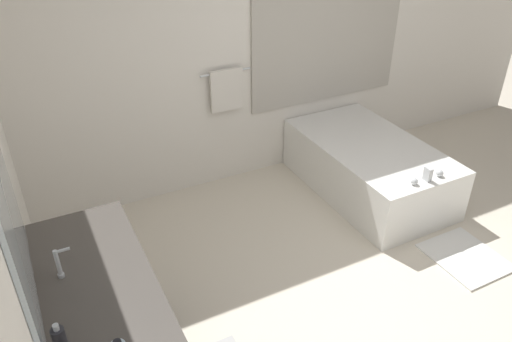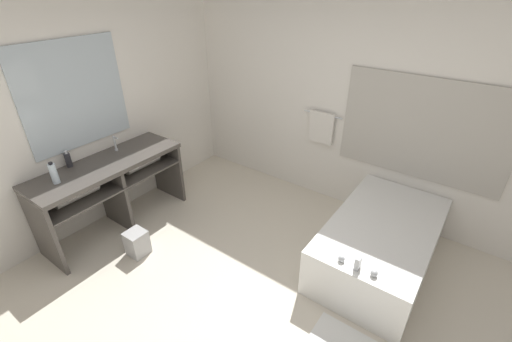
% 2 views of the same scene
% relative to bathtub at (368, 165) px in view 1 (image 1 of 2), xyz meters
% --- Properties ---
extents(ground_plane, '(16.00, 16.00, 0.00)m').
position_rel_bathtub_xyz_m(ground_plane, '(-0.83, -1.36, -0.28)').
color(ground_plane, beige).
rests_on(ground_plane, ground).
extents(wall_back_with_blinds, '(7.40, 0.13, 2.70)m').
position_rel_bathtub_xyz_m(wall_back_with_blinds, '(-0.80, 0.87, 1.06)').
color(wall_back_with_blinds, white).
rests_on(wall_back_with_blinds, ground_plane).
extents(wall_left_with_mirror, '(0.08, 7.40, 2.70)m').
position_rel_bathtub_xyz_m(wall_left_with_mirror, '(-3.06, -1.36, 1.07)').
color(wall_left_with_mirror, white).
rests_on(wall_left_with_mirror, ground_plane).
extents(vanity_counter, '(0.59, 1.64, 0.85)m').
position_rel_bathtub_xyz_m(vanity_counter, '(-2.72, -1.15, 0.35)').
color(vanity_counter, '#4C4742').
rests_on(vanity_counter, ground_plane).
extents(sink_faucet, '(0.09, 0.04, 0.18)m').
position_rel_bathtub_xyz_m(sink_faucet, '(-2.88, -0.93, 0.65)').
color(sink_faucet, silver).
rests_on(sink_faucet, vanity_counter).
extents(bathtub, '(0.94, 1.66, 0.64)m').
position_rel_bathtub_xyz_m(bathtub, '(0.00, 0.00, 0.00)').
color(bathtub, white).
rests_on(bathtub, ground_plane).
extents(soap_dispenser, '(0.06, 0.06, 0.18)m').
position_rel_bathtub_xyz_m(soap_dispenser, '(-2.96, -1.45, 0.65)').
color(soap_dispenser, '#28282D').
rests_on(soap_dispenser, vanity_counter).
extents(bath_mat, '(0.53, 0.61, 0.02)m').
position_rel_bathtub_xyz_m(bath_mat, '(0.10, -1.20, -0.28)').
color(bath_mat, white).
rests_on(bath_mat, ground_plane).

